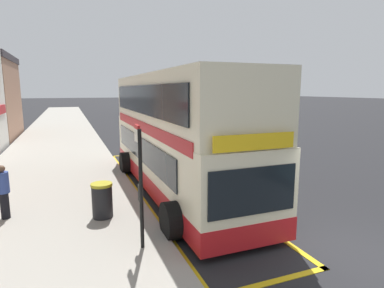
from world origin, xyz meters
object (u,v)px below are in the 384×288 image
at_px(bus_stop_sign, 140,178).
at_px(litter_bin, 102,200).
at_px(parked_car_teal_behind, 129,109).
at_px(pedestrian_waiting_near_sign, 3,190).
at_px(parked_car_navy_kerbside, 135,111).
at_px(parked_car_navy_across, 180,119).
at_px(double_decker_bus, 175,137).

xyz_separation_m(bus_stop_sign, litter_bin, (-0.69, 2.15, -1.17)).
distance_m(parked_car_teal_behind, pedestrian_waiting_near_sign, 42.71).
bearing_deg(parked_car_navy_kerbside, parked_car_teal_behind, 88.01).
bearing_deg(litter_bin, parked_car_teal_behind, 78.72).
bearing_deg(parked_car_navy_across, bus_stop_sign, -110.22).
height_order(parked_car_teal_behind, parked_car_navy_kerbside, same).
distance_m(parked_car_teal_behind, parked_car_navy_kerbside, 5.89).
height_order(parked_car_navy_kerbside, litter_bin, parked_car_navy_kerbside).
bearing_deg(double_decker_bus, parked_car_navy_kerbside, 81.25).
xyz_separation_m(double_decker_bus, litter_bin, (-2.98, -2.18, -1.41)).
bearing_deg(parked_car_navy_across, parked_car_navy_kerbside, 98.65).
relative_size(pedestrian_waiting_near_sign, litter_bin, 1.55).
height_order(double_decker_bus, parked_car_navy_across, double_decker_bus).
bearing_deg(bus_stop_sign, parked_car_teal_behind, 80.12).
xyz_separation_m(parked_car_navy_kerbside, litter_bin, (-8.23, -36.30, -0.14)).
distance_m(parked_car_navy_across, pedestrian_waiting_near_sign, 24.67).
bearing_deg(litter_bin, bus_stop_sign, -72.32).
bearing_deg(bus_stop_sign, double_decker_bus, 62.13).
bearing_deg(parked_car_teal_behind, bus_stop_sign, -99.12).
height_order(pedestrian_waiting_near_sign, litter_bin, pedestrian_waiting_near_sign).
height_order(parked_car_navy_across, pedestrian_waiting_near_sign, pedestrian_waiting_near_sign).
xyz_separation_m(double_decker_bus, pedestrian_waiting_near_sign, (-5.62, -1.24, -1.07)).
bearing_deg(parked_car_navy_kerbside, litter_bin, -102.95).
relative_size(bus_stop_sign, litter_bin, 2.83).
bearing_deg(double_decker_bus, parked_car_teal_behind, 82.26).
relative_size(double_decker_bus, parked_car_navy_kerbside, 2.64).
height_order(parked_car_navy_across, litter_bin, parked_car_navy_across).
xyz_separation_m(bus_stop_sign, parked_car_navy_across, (9.43, 24.20, -1.02)).
distance_m(double_decker_bus, pedestrian_waiting_near_sign, 5.86).
xyz_separation_m(parked_car_navy_across, litter_bin, (-10.12, -22.04, -0.14)).
relative_size(parked_car_navy_across, litter_bin, 4.09).
bearing_deg(parked_car_navy_kerbside, pedestrian_waiting_near_sign, -107.28).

